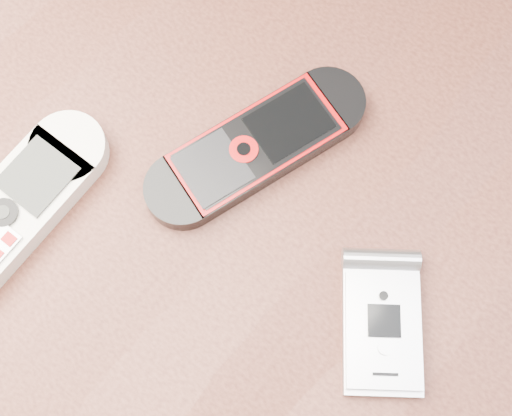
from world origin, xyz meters
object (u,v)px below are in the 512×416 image
Objects in this scene: table at (251,247)px; motorola_razr at (382,327)px; nokia_white at (14,210)px; nokia_black_red at (257,146)px.

table is 0.16m from motorola_razr.
motorola_razr is (0.24, 0.10, -0.00)m from nokia_white.
nokia_white is at bearing 164.04° from motorola_razr.
nokia_white is 0.95× the size of nokia_black_red.
table is 0.20m from nokia_white.
nokia_white is (-0.12, -0.10, 0.11)m from table.
nokia_black_red is at bearing 123.71° from table.
nokia_black_red reaches higher than table.
nokia_black_red is at bearing 53.25° from nokia_white.
motorola_razr is at bearing -4.44° from table.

